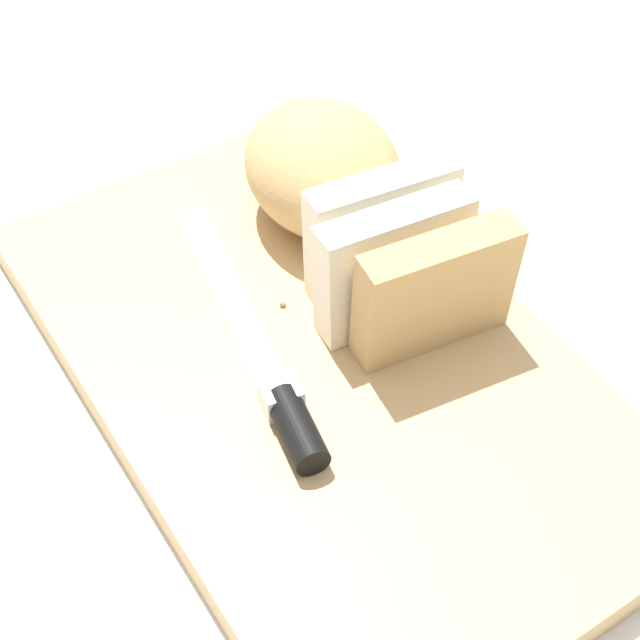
# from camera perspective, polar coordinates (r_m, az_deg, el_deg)

# --- Properties ---
(ground_plane) EXTENTS (3.00, 3.00, 0.00)m
(ground_plane) POSITION_cam_1_polar(r_m,az_deg,el_deg) (0.61, 0.00, -3.53)
(ground_plane) COLOR silver
(cutting_board) EXTENTS (0.45, 0.28, 0.02)m
(cutting_board) POSITION_cam_1_polar(r_m,az_deg,el_deg) (0.60, 0.00, -2.77)
(cutting_board) COLOR tan
(cutting_board) RESTS_ON ground_plane
(bread_loaf) EXTENTS (0.22, 0.12, 0.08)m
(bread_loaf) POSITION_cam_1_polar(r_m,az_deg,el_deg) (0.63, 1.78, 7.11)
(bread_loaf) COLOR tan
(bread_loaf) RESTS_ON cutting_board
(bread_knife) EXTENTS (0.24, 0.06, 0.02)m
(bread_knife) POSITION_cam_1_polar(r_m,az_deg,el_deg) (0.57, -2.72, -3.82)
(bread_knife) COLOR silver
(bread_knife) RESTS_ON cutting_board
(crumb_near_knife) EXTENTS (0.00, 0.00, 0.00)m
(crumb_near_knife) POSITION_cam_1_polar(r_m,az_deg,el_deg) (0.62, -2.52, 0.87)
(crumb_near_knife) COLOR tan
(crumb_near_knife) RESTS_ON cutting_board
(crumb_near_loaf) EXTENTS (0.01, 0.01, 0.01)m
(crumb_near_loaf) POSITION_cam_1_polar(r_m,az_deg,el_deg) (0.59, 2.43, -1.67)
(crumb_near_loaf) COLOR tan
(crumb_near_loaf) RESTS_ON cutting_board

